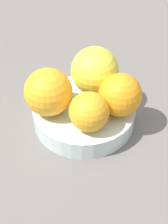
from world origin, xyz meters
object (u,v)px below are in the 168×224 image
(orange_in_bowl_0, at_px, (48,93))
(orange_in_bowl_2, at_px, (95,71))
(fruit_bowl, at_px, (84,114))
(orange_in_bowl_3, at_px, (120,95))
(orange_in_bowl_1, at_px, (91,112))

(orange_in_bowl_0, bearing_deg, orange_in_bowl_2, -152.46)
(fruit_bowl, height_order, orange_in_bowl_3, orange_in_bowl_3)
(fruit_bowl, xyz_separation_m, orange_in_bowl_2, (-0.03, -0.04, 0.06))
(fruit_bowl, distance_m, orange_in_bowl_3, 0.08)
(fruit_bowl, distance_m, orange_in_bowl_2, 0.08)
(orange_in_bowl_2, relative_size, orange_in_bowl_3, 1.18)
(orange_in_bowl_3, bearing_deg, orange_in_bowl_1, 26.89)
(fruit_bowl, xyz_separation_m, orange_in_bowl_1, (-0.00, 0.05, 0.05))
(orange_in_bowl_1, height_order, orange_in_bowl_2, orange_in_bowl_2)
(fruit_bowl, bearing_deg, orange_in_bowl_2, -121.87)
(orange_in_bowl_0, bearing_deg, orange_in_bowl_1, 143.25)
(orange_in_bowl_0, distance_m, orange_in_bowl_2, 0.10)
(orange_in_bowl_0, relative_size, orange_in_bowl_2, 0.94)
(orange_in_bowl_0, relative_size, orange_in_bowl_3, 1.11)
(fruit_bowl, relative_size, orange_in_bowl_3, 2.49)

